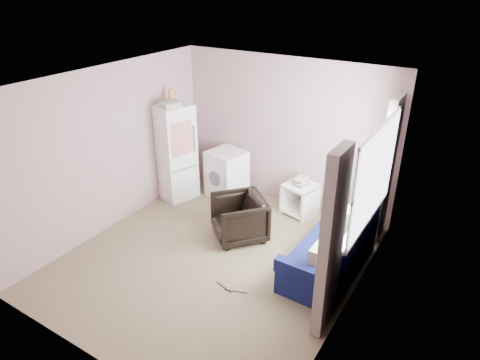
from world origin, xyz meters
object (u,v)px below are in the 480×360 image
at_px(fridge, 175,151).
at_px(washing_machine, 227,173).
at_px(sofa, 333,254).
at_px(side_table, 300,197).
at_px(armchair, 239,216).

xyz_separation_m(fridge, washing_machine, (0.74, 0.51, -0.42)).
distance_m(fridge, sofa, 3.28).
height_order(side_table, sofa, sofa).
xyz_separation_m(armchair, washing_machine, (-0.94, 1.08, 0.06)).
bearing_deg(fridge, side_table, 32.05).
bearing_deg(sofa, armchair, -179.95).
xyz_separation_m(armchair, side_table, (0.47, 1.15, -0.06)).
height_order(washing_machine, sofa, washing_machine).
relative_size(washing_machine, side_table, 1.26).
bearing_deg(washing_machine, fridge, -134.46).
bearing_deg(side_table, sofa, -49.16).
bearing_deg(sofa, washing_machine, 156.87).
height_order(armchair, side_table, armchair).
bearing_deg(side_table, armchair, -112.13).
height_order(armchair, fridge, fridge).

